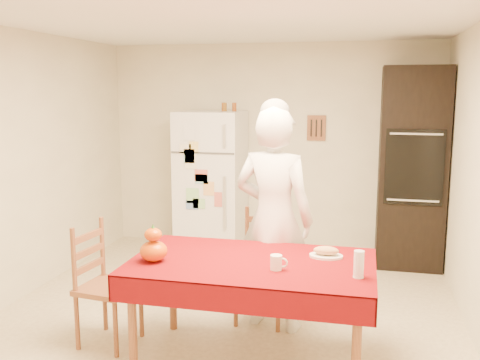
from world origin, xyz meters
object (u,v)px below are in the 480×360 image
(seated_woman, at_px, (274,219))
(coffee_mug, at_px, (276,262))
(oven_cabinet, at_px, (412,168))
(bread_plate, at_px, (326,256))
(chair_far, at_px, (264,261))
(pumpkin_lower, at_px, (154,251))
(refrigerator, at_px, (211,183))
(dining_table, at_px, (252,270))
(wine_glass, at_px, (359,264))
(chair_left, at_px, (101,279))

(seated_woman, distance_m, coffee_mug, 0.81)
(oven_cabinet, distance_m, bread_plate, 2.50)
(coffee_mug, bearing_deg, seated_woman, 100.89)
(chair_far, bearing_deg, pumpkin_lower, -119.78)
(refrigerator, xyz_separation_m, oven_cabinet, (2.28, 0.05, 0.25))
(pumpkin_lower, bearing_deg, oven_cabinet, 54.77)
(oven_cabinet, relative_size, coffee_mug, 22.00)
(dining_table, height_order, seated_woman, seated_woman)
(chair_far, bearing_deg, seated_woman, -48.45)
(oven_cabinet, xyz_separation_m, dining_table, (-1.25, -2.56, -0.41))
(dining_table, bearing_deg, pumpkin_lower, -166.53)
(bread_plate, bearing_deg, wine_glass, -58.20)
(refrigerator, distance_m, chair_left, 2.49)
(refrigerator, distance_m, chair_far, 2.02)
(dining_table, distance_m, chair_far, 0.80)
(coffee_mug, bearing_deg, dining_table, 143.83)
(chair_left, height_order, bread_plate, chair_left)
(pumpkin_lower, bearing_deg, refrigerator, 97.60)
(chair_far, xyz_separation_m, seated_woman, (0.10, -0.13, 0.40))
(chair_left, xyz_separation_m, seated_woman, (1.24, 0.59, 0.40))
(coffee_mug, bearing_deg, pumpkin_lower, -178.91)
(refrigerator, xyz_separation_m, pumpkin_lower, (0.36, -2.68, -0.02))
(chair_left, distance_m, wine_glass, 1.97)
(chair_far, distance_m, pumpkin_lower, 1.16)
(dining_table, xyz_separation_m, pumpkin_lower, (-0.67, -0.16, 0.14))
(bread_plate, bearing_deg, dining_table, -158.05)
(chair_far, relative_size, seated_woman, 0.52)
(refrigerator, xyz_separation_m, bread_plate, (1.53, -2.31, -0.08))
(oven_cabinet, relative_size, bread_plate, 9.17)
(dining_table, bearing_deg, coffee_mug, -36.17)
(chair_far, height_order, bread_plate, chair_far)
(chair_far, distance_m, wine_glass, 1.28)
(coffee_mug, bearing_deg, chair_left, 172.05)
(coffee_mug, xyz_separation_m, pumpkin_lower, (-0.87, -0.02, 0.02))
(dining_table, relative_size, chair_far, 1.79)
(pumpkin_lower, xyz_separation_m, wine_glass, (1.40, -0.01, 0.02))
(bread_plate, bearing_deg, coffee_mug, -131.44)
(seated_woman, relative_size, pumpkin_lower, 9.40)
(oven_cabinet, bearing_deg, pumpkin_lower, -125.23)
(oven_cabinet, distance_m, coffee_mug, 2.92)
(refrigerator, height_order, coffee_mug, refrigerator)
(coffee_mug, relative_size, wine_glass, 0.57)
(refrigerator, bearing_deg, wine_glass, -56.79)
(wine_glass, relative_size, bread_plate, 0.73)
(chair_far, distance_m, bread_plate, 0.84)
(chair_far, height_order, wine_glass, chair_far)
(dining_table, xyz_separation_m, coffee_mug, (0.20, -0.14, 0.12))
(seated_woman, bearing_deg, dining_table, 97.43)
(dining_table, relative_size, chair_left, 1.79)
(dining_table, xyz_separation_m, bread_plate, (0.50, 0.20, 0.08))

